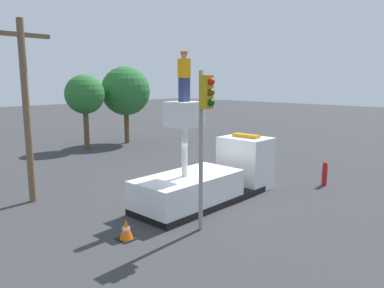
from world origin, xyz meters
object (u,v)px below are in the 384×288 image
object	(u,v)px
worker	(184,77)
tree_right_bg	(85,95)
traffic_light_pole	(205,119)
tree_left_bg	(126,91)
utility_pole	(26,105)
fire_hydrant	(325,174)
bucket_truck	(211,178)
traffic_cone_rear	(126,230)

from	to	relation	value
worker	tree_right_bg	size ratio (longest dim) A/B	0.34
traffic_light_pole	tree_left_bg	size ratio (longest dim) A/B	0.88
utility_pole	fire_hydrant	bearing A→B (deg)	-36.74
bucket_truck	tree_right_bg	distance (m)	14.09
utility_pole	tree_left_bg	bearing A→B (deg)	37.09
traffic_cone_rear	tree_left_bg	size ratio (longest dim) A/B	0.11
bucket_truck	worker	distance (m)	4.29
fire_hydrant	tree_right_bg	xyz separation A→B (m)	(-2.38, 16.03, 3.21)
traffic_light_pole	fire_hydrant	world-z (taller)	traffic_light_pole
bucket_truck	worker	xyz separation A→B (m)	(-1.54, 0.00, 4.00)
traffic_cone_rear	traffic_light_pole	bearing A→B (deg)	-31.63
worker	fire_hydrant	world-z (taller)	worker
bucket_truck	traffic_cone_rear	size ratio (longest dim) A/B	10.50
traffic_light_pole	worker	bearing A→B (deg)	60.43
worker	bucket_truck	bearing A→B (deg)	0.00
worker	tree_left_bg	size ratio (longest dim) A/B	0.30
traffic_cone_rear	fire_hydrant	bearing A→B (deg)	-11.05
traffic_cone_rear	tree_left_bg	bearing A→B (deg)	52.33
tree_left_bg	utility_pole	distance (m)	13.98
traffic_cone_rear	bucket_truck	bearing A→B (deg)	7.18
bucket_truck	tree_left_bg	xyz separation A→B (m)	(6.14, 13.46, 3.05)
traffic_light_pole	traffic_cone_rear	world-z (taller)	traffic_light_pole
worker	fire_hydrant	distance (m)	8.31
worker	fire_hydrant	size ratio (longest dim) A/B	1.59
tree_left_bg	tree_right_bg	world-z (taller)	tree_left_bg
worker	tree_right_bg	world-z (taller)	worker
traffic_light_pole	traffic_cone_rear	bearing A→B (deg)	148.37
fire_hydrant	tree_left_bg	bearing A→B (deg)	86.25
fire_hydrant	tree_right_bg	bearing A→B (deg)	98.44
bucket_truck	worker	size ratio (longest dim) A/B	3.83
tree_left_bg	traffic_light_pole	bearing A→B (deg)	-119.69
bucket_truck	traffic_cone_rear	distance (m)	4.78
bucket_truck	utility_pole	xyz separation A→B (m)	(-5.01, 5.03, 2.94)
tree_right_bg	utility_pole	world-z (taller)	utility_pole
worker	traffic_light_pole	world-z (taller)	worker
worker	fire_hydrant	bearing A→B (deg)	-20.71
worker	traffic_cone_rear	xyz separation A→B (m)	(-3.17, -0.59, -4.58)
traffic_cone_rear	utility_pole	world-z (taller)	utility_pole
bucket_truck	tree_right_bg	size ratio (longest dim) A/B	1.30
tree_right_bg	traffic_cone_rear	bearing A→B (deg)	-117.74
bucket_truck	tree_right_bg	bearing A→B (deg)	78.64
worker	tree_right_bg	xyz separation A→B (m)	(4.26, 13.52, -1.13)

